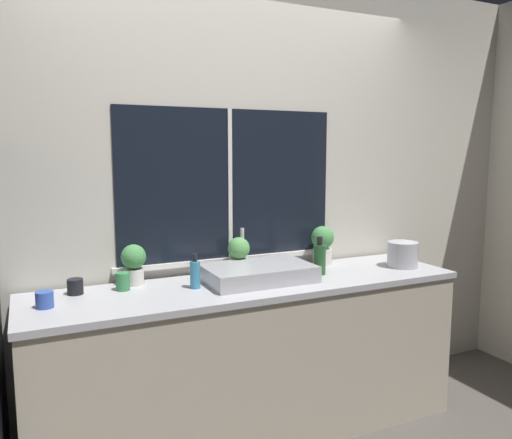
% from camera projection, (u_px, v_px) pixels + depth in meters
% --- Properties ---
extents(wall_back, '(8.00, 0.09, 2.70)m').
position_uv_depth(wall_back, '(228.00, 194.00, 3.02)').
color(wall_back, beige).
rests_on(wall_back, ground_plane).
extents(wall_right, '(0.06, 7.00, 2.70)m').
position_uv_depth(wall_right, '(412.00, 179.00, 4.71)').
color(wall_right, beige).
rests_on(wall_right, ground_plane).
extents(counter, '(2.42, 0.61, 0.89)m').
position_uv_depth(counter, '(253.00, 359.00, 2.82)').
color(counter, '#B2A893').
rests_on(counter, ground_plane).
extents(sink, '(0.60, 0.43, 0.27)m').
position_uv_depth(sink, '(258.00, 273.00, 2.79)').
color(sink, '#ADADB2').
rests_on(sink, counter).
extents(potted_plant_left, '(0.13, 0.13, 0.22)m').
position_uv_depth(potted_plant_left, '(134.00, 263.00, 2.69)').
color(potted_plant_left, silver).
rests_on(potted_plant_left, counter).
extents(potted_plant_center, '(0.13, 0.13, 0.22)m').
position_uv_depth(potted_plant_center, '(239.00, 255.00, 2.95)').
color(potted_plant_center, silver).
rests_on(potted_plant_center, counter).
extents(potted_plant_right, '(0.15, 0.15, 0.25)m').
position_uv_depth(potted_plant_right, '(322.00, 243.00, 3.19)').
color(potted_plant_right, silver).
rests_on(potted_plant_right, counter).
extents(soap_bottle, '(0.05, 0.05, 0.19)m').
position_uv_depth(soap_bottle, '(195.00, 274.00, 2.63)').
color(soap_bottle, teal).
rests_on(soap_bottle, counter).
extents(bottle_tall, '(0.07, 0.07, 0.22)m').
position_uv_depth(bottle_tall, '(319.00, 259.00, 2.93)').
color(bottle_tall, '#235128').
rests_on(bottle_tall, counter).
extents(mug_green, '(0.07, 0.07, 0.09)m').
position_uv_depth(mug_green, '(123.00, 281.00, 2.60)').
color(mug_green, '#38844C').
rests_on(mug_green, counter).
extents(mug_black, '(0.08, 0.08, 0.08)m').
position_uv_depth(mug_black, '(75.00, 287.00, 2.52)').
color(mug_black, black).
rests_on(mug_black, counter).
extents(mug_blue, '(0.08, 0.08, 0.08)m').
position_uv_depth(mug_blue, '(45.00, 300.00, 2.30)').
color(mug_blue, '#3351AD').
rests_on(mug_blue, counter).
extents(kettle, '(0.19, 0.19, 0.18)m').
position_uv_depth(kettle, '(403.00, 253.00, 3.12)').
color(kettle, '#B2B2B7').
rests_on(kettle, counter).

